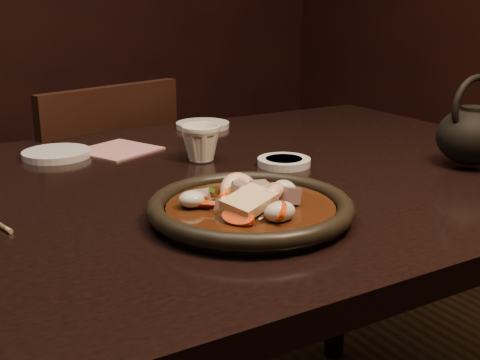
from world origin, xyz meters
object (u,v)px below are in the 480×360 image
tea_cup (201,142)px  teapot (471,133)px  table (152,232)px  chair (93,230)px  plate (250,209)px

tea_cup → teapot: 0.49m
table → tea_cup: bearing=35.7°
chair → tea_cup: chair is taller
chair → plate: 0.85m
table → teapot: 0.59m
chair → table: bearing=66.2°
teapot → table: bearing=161.2°
table → chair: 0.63m
plate → tea_cup: size_ratio=3.89×
chair → teapot: size_ratio=5.23×
chair → tea_cup: 0.59m
table → chair: bearing=83.3°
plate → teapot: 0.49m
teapot → chair: bearing=120.8°
chair → teapot: 0.97m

